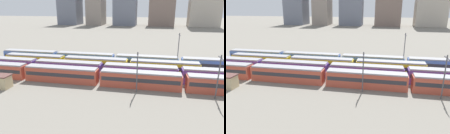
{
  "view_description": "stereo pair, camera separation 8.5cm",
  "coord_description": "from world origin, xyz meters",
  "views": [
    {
      "loc": [
        32.59,
        -43.85,
        17.71
      ],
      "look_at": [
        22.03,
        7.8,
        2.04
      ],
      "focal_mm": 32.97,
      "sensor_mm": 36.0,
      "label": 1
    },
    {
      "loc": [
        32.67,
        -43.83,
        17.71
      ],
      "look_at": [
        22.03,
        7.8,
        2.04
      ],
      "focal_mm": 32.97,
      "sensor_mm": 36.0,
      "label": 2
    }
  ],
  "objects": [
    {
      "name": "distant_building_1",
      "position": [
        -23.65,
        154.84,
        20.17
      ],
      "size": [
        14.91,
        21.83,
        40.33
      ],
      "primitive_type": "cube",
      "color": "gray",
      "rests_on": "ground_plane"
    },
    {
      "name": "train_track_0",
      "position": [
        39.52,
        0.0,
        1.9
      ],
      "size": [
        112.5,
        3.06,
        3.75
      ],
      "color": "#BC4C38",
      "rests_on": "ground_plane"
    },
    {
      "name": "ground_plane",
      "position": [
        0.0,
        7.8,
        0.0
      ],
      "size": [
        600.0,
        600.0,
        0.0
      ],
      "primitive_type": "plane",
      "color": "slate"
    },
    {
      "name": "distant_building_2",
      "position": [
        4.69,
        154.84,
        15.7
      ],
      "size": [
        21.2,
        16.94,
        31.4
      ],
      "primitive_type": "cube",
      "color": "slate",
      "rests_on": "ground_plane"
    },
    {
      "name": "train_track_2",
      "position": [
        16.79,
        10.4,
        1.9
      ],
      "size": [
        55.8,
        3.06,
        3.75
      ],
      "color": "yellow",
      "rests_on": "ground_plane"
    },
    {
      "name": "catenary_pole_1",
      "position": [
        39.87,
        18.83,
        5.67
      ],
      "size": [
        0.24,
        3.2,
        10.23
      ],
      "color": "#4C4C51",
      "rests_on": "ground_plane"
    },
    {
      "name": "catenary_pole_2",
      "position": [
        29.56,
        -2.87,
        4.91
      ],
      "size": [
        0.24,
        3.2,
        8.75
      ],
      "color": "#4C4C51",
      "rests_on": "ground_plane"
    },
    {
      "name": "train_track_3",
      "position": [
        21.38,
        15.6,
        1.9
      ],
      "size": [
        74.7,
        3.06,
        3.75
      ],
      "color": "#4C70BC",
      "rests_on": "ground_plane"
    },
    {
      "name": "signal_hut",
      "position": [
        -0.05,
        -6.53,
        1.55
      ],
      "size": [
        3.6,
        3.0,
        3.04
      ],
      "color": "#C6B284",
      "rests_on": "ground_plane"
    },
    {
      "name": "distant_building_0",
      "position": [
        -50.3,
        154.84,
        17.64
      ],
      "size": [
        19.41,
        20.44,
        35.29
      ],
      "primitive_type": "cube",
      "color": "slate",
      "rests_on": "ground_plane"
    },
    {
      "name": "catenary_pole_0",
      "position": [
        45.21,
        -3.06,
        5.01
      ],
      "size": [
        0.24,
        3.2,
        8.95
      ],
      "color": "#4C4C51",
      "rests_on": "ground_plane"
    },
    {
      "name": "distant_building_3",
      "position": [
        38.04,
        154.84,
        12.65
      ],
      "size": [
        22.52,
        20.39,
        25.3
      ],
      "primitive_type": "cube",
      "color": "#7A665B",
      "rests_on": "ground_plane"
    },
    {
      "name": "train_track_1",
      "position": [
        39.15,
        5.2,
        1.9
      ],
      "size": [
        112.5,
        3.06,
        3.75
      ],
      "color": "#6B429E",
      "rests_on": "ground_plane"
    }
  ]
}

